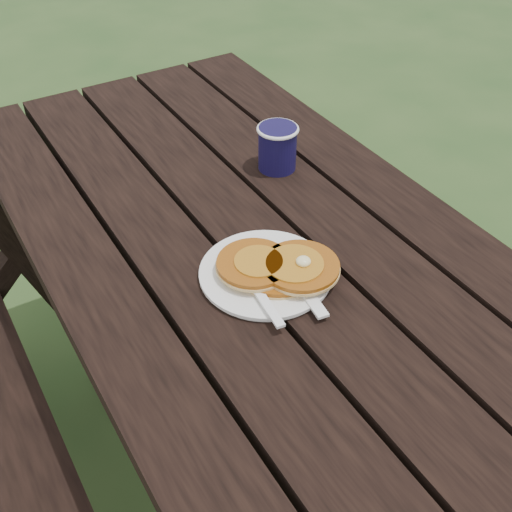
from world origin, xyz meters
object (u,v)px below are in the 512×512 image
picnic_table (292,416)px  coffee_cup (277,145)px  pancake_stack (279,267)px  plate (265,274)px

picnic_table → coffee_cup: bearing=63.7°
picnic_table → coffee_cup: 0.56m
coffee_cup → pancake_stack: bearing=-122.1°
picnic_table → pancake_stack: bearing=138.3°
plate → pancake_stack: (0.02, -0.02, 0.02)m
plate → coffee_cup: 0.35m
picnic_table → plate: bearing=137.0°
pancake_stack → coffee_cup: size_ratio=2.01×
pancake_stack → coffee_cup: 0.35m
plate → coffee_cup: coffee_cup is taller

